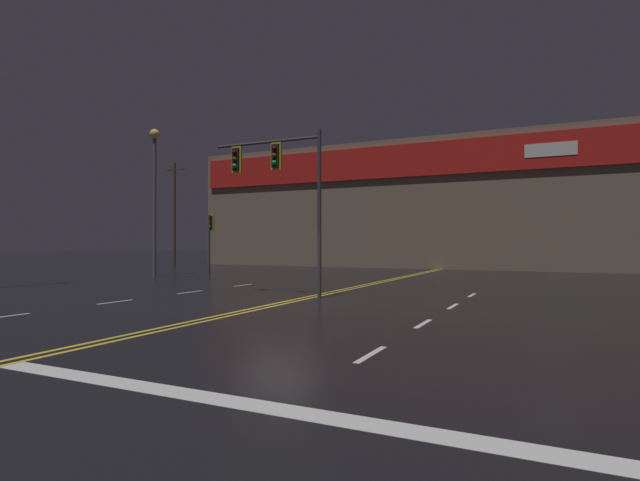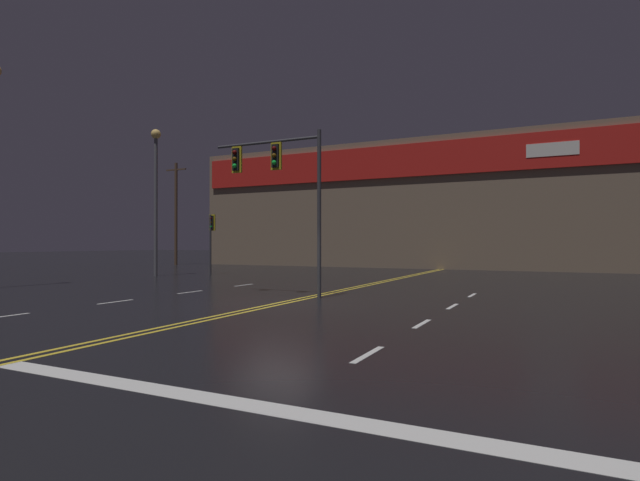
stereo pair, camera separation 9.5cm
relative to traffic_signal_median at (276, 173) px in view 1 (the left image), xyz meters
The scene contains 7 objects.
ground_plane 5.11m from the traffic_signal_median, 57.60° to the right, with size 200.00×200.00×0.00m, color black.
road_markings 6.28m from the traffic_signal_median, 58.43° to the right, with size 14.91×60.00×0.01m.
traffic_signal_median is the anchor object (origin of this frame).
traffic_signal_corner_northwest 13.57m from the traffic_signal_median, 138.08° to the left, with size 0.42×0.36×3.67m.
streetlight_near_left 13.51m from the traffic_signal_median, 152.16° to the left, with size 0.56×0.56×8.53m.
building_backdrop 26.03m from the traffic_signal_median, 87.06° to the left, with size 42.15×10.23×9.85m.
utility_pole_row 18.96m from the traffic_signal_median, 77.65° to the left, with size 46.56×0.26×12.35m.
Camera 1 is at (7.92, -13.43, 1.89)m, focal length 28.00 mm.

